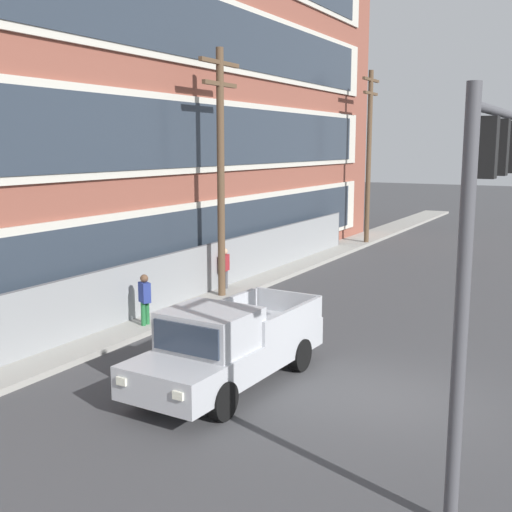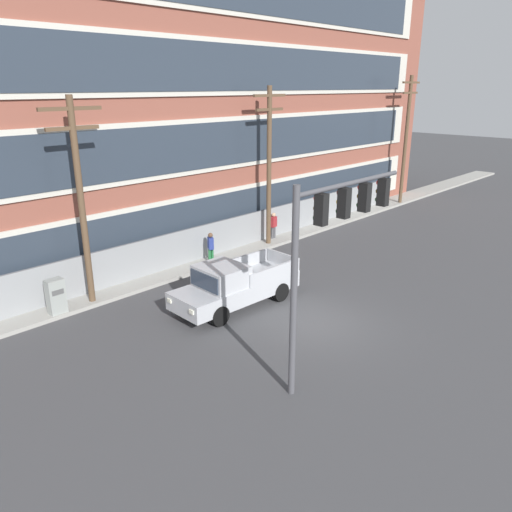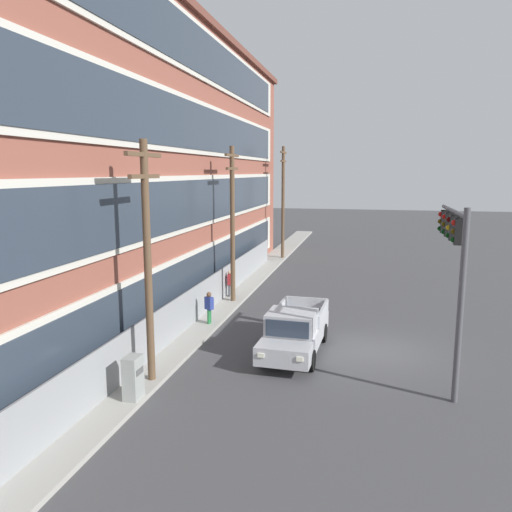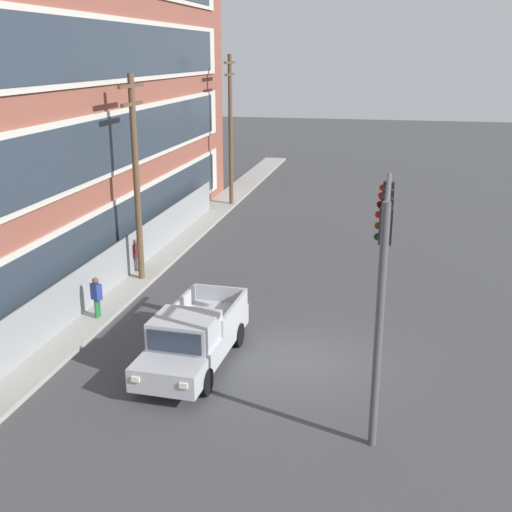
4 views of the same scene
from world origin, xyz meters
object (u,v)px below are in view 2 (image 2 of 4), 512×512
Objects in this scene: utility_pole_midblock at (269,161)px; utility_pole_far_east at (406,136)px; pedestrian_near_cabinet at (211,246)px; pedestrian_by_fence at (274,225)px; utility_pole_near_corner at (80,195)px; electrical_cabinet at (56,298)px; traffic_signal_mast at (333,231)px; pickup_truck_silver at (234,285)px.

utility_pole_far_east is at bearing -0.95° from utility_pole_midblock.
utility_pole_midblock is 0.93× the size of utility_pole_far_east.
pedestrian_near_cabinet is 1.00× the size of pedestrian_by_fence.
utility_pole_near_corner is at bearing -179.37° from utility_pole_midblock.
utility_pole_far_east is 5.99× the size of electrical_cabinet.
traffic_signal_mast is at bearing -111.73° from pedestrian_near_cabinet.
utility_pole_far_east is at bearing -2.87° from pedestrian_by_fence.
pickup_truck_silver reaches higher than pedestrian_by_fence.
utility_pole_midblock reaches higher than traffic_signal_mast.
pedestrian_by_fence is (11.96, 0.57, -3.67)m from utility_pole_near_corner.
traffic_signal_mast is 3.70× the size of pedestrian_near_cabinet.
utility_pole_midblock reaches higher than electrical_cabinet.
utility_pole_near_corner is 25.78m from utility_pole_far_east.
utility_pole_far_east is 5.55× the size of pedestrian_near_cabinet.
pedestrian_near_cabinet is at bearing -174.72° from pedestrian_by_fence.
pedestrian_by_fence is at bearing 48.74° from traffic_signal_mast.
pedestrian_by_fence is (9.36, 10.67, -3.68)m from traffic_signal_mast.
utility_pole_midblock is at bearing 50.47° from traffic_signal_mast.
pedestrian_near_cabinet is 5.32m from pedestrian_by_fence.
pedestrian_by_fence is (5.30, 0.49, 0.00)m from pedestrian_near_cabinet.
pickup_truck_silver is 9.27m from utility_pole_midblock.
traffic_signal_mast reaches higher than pedestrian_by_fence.
pickup_truck_silver is 7.01m from utility_pole_near_corner.
utility_pole_near_corner is (-3.95, 4.44, 3.71)m from pickup_truck_silver.
utility_pole_near_corner is 0.96× the size of utility_pole_midblock.
utility_pole_far_east is (23.17, 9.98, 0.49)m from traffic_signal_mast.
utility_pole_midblock is 5.81m from pedestrian_near_cabinet.
utility_pole_near_corner is (-2.60, 10.10, -0.01)m from traffic_signal_mast.
electrical_cabinet is at bearing 179.91° from utility_pole_far_east.
electrical_cabinet is 13.51m from pedestrian_by_fence.
utility_pole_near_corner is 4.95× the size of pedestrian_by_fence.
pickup_truck_silver is at bearing 76.60° from traffic_signal_mast.
traffic_signal_mast is at bearing -156.71° from utility_pole_far_east.
utility_pole_far_east reaches higher than pedestrian_by_fence.
pedestrian_near_cabinet is (8.19, 0.16, 0.19)m from electrical_cabinet.
traffic_signal_mast is 25.24m from utility_pole_far_east.
traffic_signal_mast is at bearing -67.56° from electrical_cabinet.
utility_pole_midblock is at bearing -154.13° from pedestrian_by_fence.
utility_pole_near_corner is 11.04m from utility_pole_midblock.
utility_pole_midblock is at bearing 0.63° from utility_pole_near_corner.
utility_pole_midblock is (11.04, 0.12, 0.15)m from utility_pole_near_corner.
electrical_cabinet is at bearing -178.87° from pedestrian_near_cabinet.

